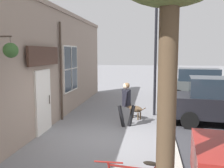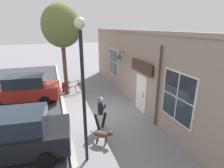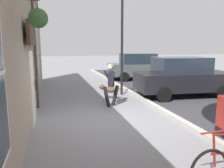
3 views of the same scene
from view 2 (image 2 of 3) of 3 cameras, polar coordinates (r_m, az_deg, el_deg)
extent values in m
plane|color=gray|center=(9.90, -3.12, -9.42)|extent=(90.00, 90.00, 0.00)
cube|color=#B2ADA3|center=(9.59, -14.89, -10.60)|extent=(0.20, 28.00, 0.12)
cube|color=gray|center=(9.98, 9.78, 3.66)|extent=(0.30, 18.00, 4.25)
cube|color=gray|center=(9.67, 10.50, 16.39)|extent=(0.42, 18.00, 0.16)
cube|color=white|center=(9.92, 9.59, -2.95)|extent=(0.10, 1.10, 2.10)
cube|color=#232D38|center=(9.92, 9.42, -3.24)|extent=(0.03, 0.90, 1.90)
cylinder|color=#47382D|center=(9.59, 10.10, -3.72)|extent=(0.03, 0.03, 0.30)
cube|color=#4C3328|center=(9.44, 9.53, 5.50)|extent=(0.08, 2.20, 0.60)
cylinder|color=#47382D|center=(8.31, 14.74, -1.18)|extent=(0.09, 0.09, 3.82)
cylinder|color=#47382D|center=(11.47, 3.31, 10.33)|extent=(0.44, 0.04, 0.04)
cylinder|color=#47382D|center=(11.43, 2.45, 9.41)|extent=(0.01, 0.01, 0.34)
cone|color=#2D2823|center=(11.47, 2.43, 8.32)|extent=(0.32, 0.32, 0.18)
sphere|color=#3D6B33|center=(11.45, 2.44, 8.77)|extent=(0.34, 0.34, 0.34)
cube|color=white|center=(13.76, 0.59, 7.17)|extent=(0.08, 1.82, 2.02)
cube|color=#232D38|center=(13.75, 0.47, 7.16)|extent=(0.03, 1.70, 1.90)
cube|color=white|center=(13.75, 0.40, 7.16)|extent=(0.04, 0.04, 1.90)
cube|color=white|center=(13.75, 0.40, 7.16)|extent=(0.04, 1.70, 0.04)
cube|color=white|center=(7.35, 20.77, -4.05)|extent=(0.08, 1.82, 2.02)
cube|color=#232D38|center=(7.33, 20.59, -4.08)|extent=(0.03, 1.70, 1.90)
cube|color=white|center=(7.32, 20.46, -4.11)|extent=(0.04, 0.04, 1.90)
cube|color=white|center=(7.32, 20.46, -4.11)|extent=(0.04, 1.70, 0.04)
cylinder|color=black|center=(8.46, -2.66, -11.59)|extent=(0.31, 0.18, 0.78)
cylinder|color=black|center=(8.30, -4.89, -12.27)|extent=(0.31, 0.18, 0.78)
cube|color=black|center=(8.06, -3.86, -7.83)|extent=(0.28, 0.38, 0.56)
sphere|color=beige|center=(7.89, -3.78, -5.05)|extent=(0.21, 0.21, 0.21)
sphere|color=brown|center=(7.88, -4.00, -4.92)|extent=(0.20, 0.20, 0.20)
cylinder|color=black|center=(8.27, -4.26, -7.14)|extent=(0.17, 0.11, 0.57)
cylinder|color=black|center=(7.85, -3.01, -8.39)|extent=(0.34, 0.15, 0.52)
ellipsoid|color=brown|center=(7.41, -3.46, -16.13)|extent=(0.66, 0.56, 0.26)
cylinder|color=brown|center=(7.59, -1.87, -17.58)|extent=(0.06, 0.06, 0.29)
cylinder|color=brown|center=(7.46, -2.20, -18.34)|extent=(0.06, 0.06, 0.29)
cylinder|color=brown|center=(7.67, -4.60, -17.21)|extent=(0.06, 0.06, 0.29)
cylinder|color=brown|center=(7.54, -4.99, -17.95)|extent=(0.06, 0.06, 0.29)
sphere|color=brown|center=(7.28, -0.63, -15.84)|extent=(0.22, 0.22, 0.22)
cone|color=brown|center=(7.27, 0.25, -16.07)|extent=(0.13, 0.13, 0.09)
cone|color=brown|center=(7.27, -0.63, -14.96)|extent=(0.06, 0.06, 0.07)
cone|color=brown|center=(7.19, -0.81, -15.38)|extent=(0.06, 0.06, 0.07)
cylinder|color=brown|center=(7.48, -6.38, -15.41)|extent=(0.20, 0.14, 0.14)
cylinder|color=brown|center=(12.57, -15.11, 5.15)|extent=(0.27, 0.27, 3.76)
ellipsoid|color=olive|center=(12.28, -16.21, 17.78)|extent=(2.52, 2.26, 2.77)
sphere|color=olive|center=(12.41, -14.83, 15.85)|extent=(1.64, 1.64, 1.64)
torus|color=black|center=(12.92, -10.52, -1.34)|extent=(0.70, 0.06, 0.70)
torus|color=black|center=(12.68, -15.00, -2.05)|extent=(0.70, 0.06, 0.70)
cylinder|color=maroon|center=(12.72, -12.80, -0.85)|extent=(0.98, 0.19, 0.17)
cylinder|color=maroon|center=(12.64, -13.64, -0.37)|extent=(0.22, 0.07, 0.48)
cylinder|color=maroon|center=(12.64, -12.68, 0.56)|extent=(0.83, 0.16, 0.15)
cylinder|color=maroon|center=(12.80, -10.93, -0.05)|extent=(0.12, 0.05, 0.58)
cylinder|color=maroon|center=(12.72, -10.86, 1.26)|extent=(0.46, 0.04, 0.03)
ellipsoid|color=black|center=(12.56, -13.72, 0.75)|extent=(0.26, 0.14, 0.09)
cube|color=maroon|center=(12.30, -26.96, -2.31)|extent=(4.46, 2.18, 0.76)
cube|color=#1E2833|center=(12.04, -26.46, 0.96)|extent=(2.38, 1.77, 0.68)
cylinder|color=black|center=(13.60, -31.37, -2.89)|extent=(0.63, 0.24, 0.62)
cylinder|color=black|center=(11.36, -21.12, -5.21)|extent=(0.63, 0.24, 0.62)
cylinder|color=black|center=(12.98, -20.18, -2.18)|extent=(0.63, 0.24, 0.62)
cube|color=black|center=(7.57, -30.65, -15.62)|extent=(4.46, 2.18, 0.76)
cube|color=#1E2833|center=(7.16, -29.93, -10.78)|extent=(2.38, 1.77, 0.68)
cylinder|color=black|center=(6.78, -20.72, -22.30)|extent=(0.63, 0.24, 0.62)
cylinder|color=black|center=(8.19, -19.27, -14.39)|extent=(0.63, 0.24, 0.62)
cylinder|color=black|center=(5.74, -9.11, -6.02)|extent=(0.11, 0.11, 4.51)
sphere|color=beige|center=(5.24, -10.51, 19.01)|extent=(0.32, 0.32, 0.32)
cylinder|color=red|center=(13.27, -15.53, -1.28)|extent=(0.20, 0.20, 0.62)
sphere|color=red|center=(13.16, -15.67, 0.20)|extent=(0.20, 0.20, 0.20)
cylinder|color=red|center=(13.25, -16.06, -1.21)|extent=(0.10, 0.07, 0.07)
cylinder|color=red|center=(13.26, -15.03, -1.10)|extent=(0.10, 0.07, 0.07)
camera|label=1|loc=(15.90, -15.55, 10.62)|focal=40.00mm
camera|label=3|loc=(15.37, -3.92, 9.35)|focal=35.00mm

